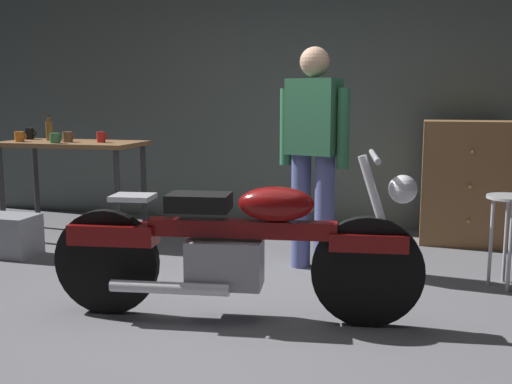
# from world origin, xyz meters

# --- Properties ---
(ground_plane) EXTENTS (12.00, 12.00, 0.00)m
(ground_plane) POSITION_xyz_m (0.00, 0.00, 0.00)
(ground_plane) COLOR slate
(back_wall) EXTENTS (8.00, 0.12, 3.10)m
(back_wall) POSITION_xyz_m (0.00, 2.80, 1.55)
(back_wall) COLOR #56605B
(back_wall) RESTS_ON ground_plane
(workbench) EXTENTS (1.30, 0.64, 0.90)m
(workbench) POSITION_xyz_m (-1.99, 1.62, 0.79)
(workbench) COLOR brown
(workbench) RESTS_ON ground_plane
(motorcycle) EXTENTS (2.18, 0.67, 1.00)m
(motorcycle) POSITION_xyz_m (0.10, -0.03, 0.45)
(motorcycle) COLOR black
(motorcycle) RESTS_ON ground_plane
(person_standing) EXTENTS (0.55, 0.33, 1.67)m
(person_standing) POSITION_xyz_m (0.35, 1.14, 0.93)
(person_standing) COLOR #565F99
(person_standing) RESTS_ON ground_plane
(shop_stool) EXTENTS (0.32, 0.32, 0.64)m
(shop_stool) POSITION_xyz_m (1.73, 1.05, 0.50)
(shop_stool) COLOR #B2B2B7
(shop_stool) RESTS_ON ground_plane
(wooden_dresser) EXTENTS (0.80, 0.47, 1.10)m
(wooden_dresser) POSITION_xyz_m (1.55, 2.30, 0.55)
(wooden_dresser) COLOR brown
(wooden_dresser) RESTS_ON ground_plane
(storage_bin) EXTENTS (0.44, 0.32, 0.34)m
(storage_bin) POSITION_xyz_m (-2.14, 0.87, 0.17)
(storage_bin) COLOR gray
(storage_bin) RESTS_ON ground_plane
(mug_red_diner) EXTENTS (0.11, 0.08, 0.10)m
(mug_red_diner) POSITION_xyz_m (-1.67, 1.59, 0.95)
(mug_red_diner) COLOR red
(mug_red_diner) RESTS_ON workbench
(mug_black_matte) EXTENTS (0.12, 0.08, 0.11)m
(mug_black_matte) POSITION_xyz_m (-2.55, 1.78, 0.96)
(mug_black_matte) COLOR black
(mug_black_matte) RESTS_ON workbench
(mug_brown_stoneware) EXTENTS (0.12, 0.09, 0.09)m
(mug_brown_stoneware) POSITION_xyz_m (-1.99, 1.55, 0.95)
(mug_brown_stoneware) COLOR brown
(mug_brown_stoneware) RESTS_ON workbench
(mug_green_speckled) EXTENTS (0.12, 0.09, 0.09)m
(mug_green_speckled) POSITION_xyz_m (-2.03, 1.41, 0.94)
(mug_green_speckled) COLOR #3D7F4C
(mug_green_speckled) RESTS_ON workbench
(mug_orange_travel) EXTENTS (0.12, 0.09, 0.09)m
(mug_orange_travel) POSITION_xyz_m (-2.44, 1.48, 0.95)
(mug_orange_travel) COLOR orange
(mug_orange_travel) RESTS_ON workbench
(bottle) EXTENTS (0.06, 0.06, 0.24)m
(bottle) POSITION_xyz_m (-2.27, 1.69, 1.00)
(bottle) COLOR olive
(bottle) RESTS_ON workbench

